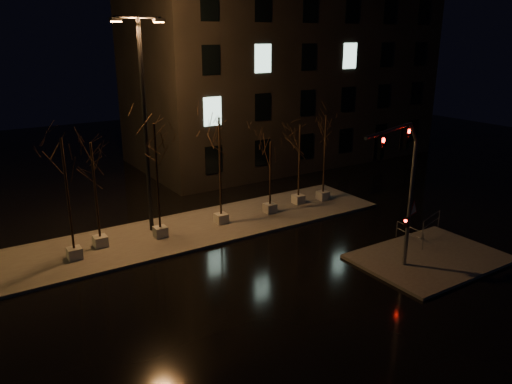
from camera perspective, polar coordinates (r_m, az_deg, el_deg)
ground at (r=23.34m, az=0.50°, el=-8.85°), size 90.00×90.00×0.00m
median at (r=28.09m, az=-6.22°, el=-4.07°), size 22.00×5.00×0.15m
sidewalk_corner at (r=25.71m, az=19.24°, el=-7.13°), size 7.00×5.00×0.15m
building at (r=43.76m, az=3.08°, el=13.79°), size 25.00×12.00×15.00m
tree_0 at (r=24.11m, az=-21.08°, el=2.78°), size 1.80×1.80×6.02m
tree_1 at (r=25.25m, az=-18.15°, el=2.79°), size 1.80×1.80×5.50m
tree_2 at (r=25.61m, az=-11.43°, el=4.77°), size 1.80×1.80×6.22m
tree_3 at (r=27.15m, az=-4.20°, el=5.74°), size 1.80×1.80×6.18m
tree_4 at (r=29.08m, az=1.66°, el=3.93°), size 1.80×1.80×4.45m
tree_5 at (r=30.73m, az=5.03°, el=5.65°), size 1.80×1.80×5.16m
tree_6 at (r=31.57m, az=7.93°, el=6.50°), size 1.80×1.80×5.61m
traffic_signal_mast at (r=22.02m, az=16.43°, el=1.59°), size 5.32×1.74×6.77m
streetlight_main at (r=26.35m, az=-12.66°, el=8.76°), size 2.77×0.50×11.08m
guard_rail_a at (r=28.42m, az=19.42°, el=-3.19°), size 2.20×0.73×0.99m
guard_rail_b at (r=26.72m, az=17.16°, el=-4.45°), size 0.20×1.88×0.89m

